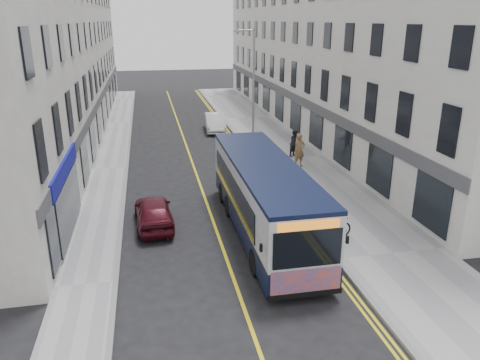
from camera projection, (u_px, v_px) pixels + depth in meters
name	position (u px, v px, depth m)	size (l,w,h in m)	color
ground	(226.00, 256.00, 17.80)	(140.00, 140.00, 0.00)	black
pavement_east	(290.00, 158.00, 30.06)	(4.50, 64.00, 0.12)	#959598
pavement_west	(110.00, 169.00, 27.98)	(2.00, 64.00, 0.12)	#959598
kerb_east	(256.00, 160.00, 29.65)	(0.18, 64.00, 0.13)	slate
kerb_west	(127.00, 168.00, 28.16)	(0.18, 64.00, 0.13)	slate
road_centre_line	(193.00, 165.00, 28.92)	(0.12, 64.00, 0.01)	gold
road_dbl_yellow_inner	(249.00, 162.00, 29.58)	(0.10, 64.00, 0.01)	gold
road_dbl_yellow_outer	(252.00, 161.00, 29.62)	(0.10, 64.00, 0.01)	gold
terrace_east	(323.00, 46.00, 37.28)	(6.00, 46.00, 13.00)	silver
terrace_west	(52.00, 49.00, 33.48)	(6.00, 46.00, 13.00)	silver
streetlamp	(252.00, 87.00, 30.12)	(1.32, 0.18, 8.00)	#93959B
city_bus	(264.00, 196.00, 19.14)	(2.50, 10.70, 3.11)	black
bicycle	(332.00, 228.00, 18.74)	(0.64, 1.84, 0.97)	black
pedestrian_near	(299.00, 150.00, 27.94)	(0.73, 0.48, 2.00)	brown
pedestrian_far	(295.00, 143.00, 30.13)	(0.84, 0.65, 1.72)	black
car_white	(215.00, 122.00, 37.51)	(1.47, 4.23, 1.39)	silver
car_maroon	(154.00, 212.00, 20.22)	(1.55, 3.86, 1.31)	#440B15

